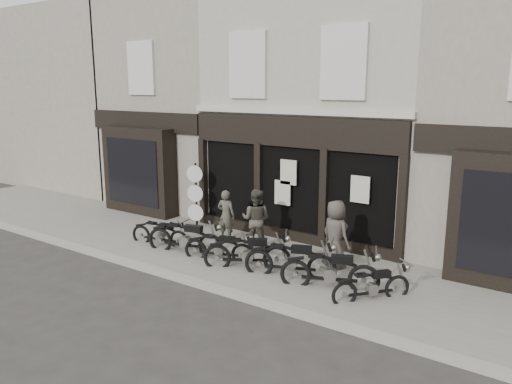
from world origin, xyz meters
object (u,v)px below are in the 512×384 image
Objects in this scene: motorcycle_1 at (186,241)px; motorcycle_4 at (291,263)px; man_left at (226,215)px; man_right at (335,234)px; man_centre at (256,219)px; motorcycle_6 at (372,288)px; advert_sign_post at (196,199)px; motorcycle_5 at (331,274)px; motorcycle_2 at (220,250)px; motorcycle_0 at (161,236)px; motorcycle_3 at (248,256)px.

motorcycle_1 is 1.05× the size of motorcycle_4.
man_left is 0.88× the size of man_right.
man_right is at bearing 162.88° from man_centre.
motorcycle_6 is at bearing -25.21° from motorcycle_4.
advert_sign_post reaches higher than motorcycle_1.
man_left is at bearing -23.15° from man_centre.
man_right is at bearing 40.28° from motorcycle_4.
motorcycle_5 is (4.54, 0.07, -0.00)m from motorcycle_1.
motorcycle_2 is 2.22m from motorcycle_4.
man_left is at bearing -33.68° from advert_sign_post.
motorcycle_0 is 2.10m from advert_sign_post.
motorcycle_1 is 3.40m from motorcycle_4.
motorcycle_6 is at bearing -31.17° from motorcycle_3.
motorcycle_4 reaches higher than motorcycle_3.
advert_sign_post is at bearing 13.53° from man_right.
advert_sign_post reaches higher than motorcycle_2.
motorcycle_2 is 4.42m from motorcycle_6.
man_centre is at bearing 29.16° from motorcycle_1.
motorcycle_1 is 1.45× the size of motorcycle_6.
motorcycle_5 is at bearing -19.04° from motorcycle_2.
motorcycle_3 is 1.31× the size of man_left.
man_right is at bearing 2.82° from motorcycle_0.
motorcycle_4 is at bearing -24.53° from motorcycle_3.
advert_sign_post is (-1.40, 2.03, 0.68)m from motorcycle_1.
motorcycle_1 is 1.19m from motorcycle_2.
motorcycle_1 is 4.28m from man_right.
motorcycle_2 reaches higher than motorcycle_6.
motorcycle_0 is at bearing 37.34° from man_left.
motorcycle_2 is 3.36m from motorcycle_5.
advert_sign_post is at bearing 112.86° from motorcycle_6.
motorcycle_6 is 0.70× the size of advert_sign_post.
man_left reaches higher than motorcycle_1.
motorcycle_5 is at bearing 141.02° from man_centre.
motorcycle_0 is 1.11× the size of man_centre.
motorcycle_4 reaches higher than motorcycle_0.
man_left is (0.25, 1.55, 0.46)m from motorcycle_1.
motorcycle_3 is (0.99, -0.05, 0.06)m from motorcycle_2.
advert_sign_post reaches higher than man_left.
motorcycle_4 reaches higher than motorcycle_6.
motorcycle_1 is 2.17m from motorcycle_3.
motorcycle_4 is 1.41× the size of man_left.
man_left reaches higher than motorcycle_4.
man_left is at bearing 135.13° from motorcycle_4.
motorcycle_6 is 0.91× the size of man_centre.
advert_sign_post is (-5.43, 0.70, 0.11)m from man_right.
man_centre is 2.56m from man_right.
motorcycle_1 is at bearing 149.95° from motorcycle_3.
motorcycle_1 reaches higher than motorcycle_2.
motorcycle_2 is at bearing -10.45° from motorcycle_1.
man_right is at bearing -24.85° from advert_sign_post.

